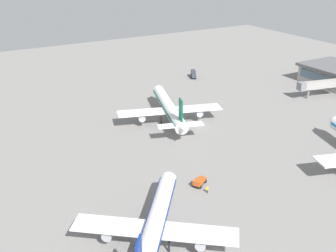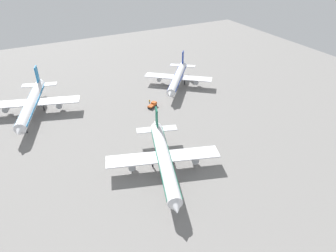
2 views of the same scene
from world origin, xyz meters
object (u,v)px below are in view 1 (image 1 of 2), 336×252
object	(u,v)px
airplane_taxiing	(169,108)
ground_crew_worker	(207,190)
airplane_at_gate	(156,224)
pushback_tractor	(199,182)
catering_truck	(193,74)

from	to	relation	value
airplane_taxiing	ground_crew_worker	world-z (taller)	airplane_taxiing
airplane_at_gate	pushback_tractor	size ratio (longest dim) A/B	7.10
catering_truck	ground_crew_worker	distance (m)	96.00
airplane_taxiing	pushback_tractor	xyz separation A→B (m)	(-39.29, 14.50, -3.85)
airplane_taxiing	ground_crew_worker	bearing A→B (deg)	179.13
catering_truck	pushback_tractor	distance (m)	92.65
airplane_at_gate	pushback_tractor	world-z (taller)	airplane_at_gate
catering_truck	pushback_tractor	world-z (taller)	catering_truck
airplane_at_gate	airplane_taxiing	xyz separation A→B (m)	(52.87, -34.13, 0.36)
ground_crew_worker	catering_truck	bearing A→B (deg)	-24.11
pushback_tractor	airplane_taxiing	bearing A→B (deg)	-141.73
airplane_at_gate	ground_crew_worker	distance (m)	22.00
airplane_taxiing	pushback_tractor	size ratio (longest dim) A/B	8.94
catering_truck	ground_crew_worker	size ratio (longest dim) A/B	3.50
airplane_at_gate	ground_crew_worker	xyz separation A→B (m)	(9.79, -19.36, -3.62)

